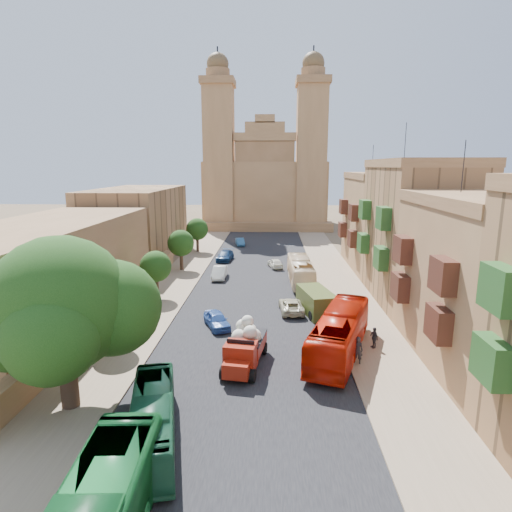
# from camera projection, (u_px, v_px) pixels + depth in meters

# --- Properties ---
(ground) EXTENTS (260.00, 260.00, 0.00)m
(ground) POSITION_uv_depth(u_px,v_px,m) (234.00, 458.00, 19.64)
(ground) COLOR brown
(road_surface) EXTENTS (14.00, 140.00, 0.01)m
(road_surface) POSITION_uv_depth(u_px,v_px,m) (257.00, 283.00, 48.97)
(road_surface) COLOR black
(road_surface) RESTS_ON ground
(sidewalk_east) EXTENTS (5.00, 140.00, 0.01)m
(sidewalk_east) POSITION_uv_depth(u_px,v_px,m) (341.00, 284.00, 48.61)
(sidewalk_east) COLOR #887259
(sidewalk_east) RESTS_ON ground
(sidewalk_west) EXTENTS (5.00, 140.00, 0.01)m
(sidewalk_west) POSITION_uv_depth(u_px,v_px,m) (175.00, 282.00, 49.33)
(sidewalk_west) COLOR #887259
(sidewalk_west) RESTS_ON ground
(kerb_east) EXTENTS (0.25, 140.00, 0.12)m
(kerb_east) POSITION_uv_depth(u_px,v_px,m) (319.00, 283.00, 48.69)
(kerb_east) COLOR #887259
(kerb_east) RESTS_ON ground
(kerb_west) EXTENTS (0.25, 140.00, 0.12)m
(kerb_west) POSITION_uv_depth(u_px,v_px,m) (197.00, 282.00, 49.22)
(kerb_west) COLOR #887259
(kerb_west) RESTS_ON ground
(townhouse_b) EXTENTS (9.00, 14.00, 14.90)m
(townhouse_b) POSITION_uv_depth(u_px,v_px,m) (485.00, 280.00, 28.62)
(townhouse_b) COLOR olive
(townhouse_b) RESTS_ON ground
(townhouse_c) EXTENTS (9.00, 14.00, 17.40)m
(townhouse_c) POSITION_uv_depth(u_px,v_px,m) (417.00, 231.00, 42.05)
(townhouse_c) COLOR #9B6F46
(townhouse_c) RESTS_ON ground
(townhouse_d) EXTENTS (9.00, 14.00, 15.90)m
(townhouse_d) POSITION_uv_depth(u_px,v_px,m) (382.00, 220.00, 55.89)
(townhouse_d) COLOR olive
(townhouse_d) RESTS_ON ground
(west_wall) EXTENTS (1.00, 40.00, 1.80)m
(west_wall) POSITION_uv_depth(u_px,v_px,m) (118.00, 301.00, 39.48)
(west_wall) COLOR olive
(west_wall) RESTS_ON ground
(west_building_low) EXTENTS (10.00, 28.00, 8.40)m
(west_building_low) POSITION_uv_depth(u_px,v_px,m) (45.00, 271.00, 37.05)
(west_building_low) COLOR brown
(west_building_low) RESTS_ON ground
(west_building_mid) EXTENTS (10.00, 22.00, 10.00)m
(west_building_mid) POSITION_uv_depth(u_px,v_px,m) (138.00, 223.00, 62.31)
(west_building_mid) COLOR #9B6F46
(west_building_mid) RESTS_ON ground
(church) EXTENTS (28.00, 22.50, 36.30)m
(church) POSITION_uv_depth(u_px,v_px,m) (265.00, 183.00, 94.54)
(church) COLOR olive
(church) RESTS_ON ground
(ficus_tree) EXTENTS (9.63, 8.86, 9.63)m
(ficus_tree) POSITION_uv_depth(u_px,v_px,m) (63.00, 309.00, 22.74)
(ficus_tree) COLOR #37251B
(ficus_tree) RESTS_ON ground
(street_tree_a) EXTENTS (3.07, 3.07, 4.73)m
(street_tree_a) POSITION_uv_depth(u_px,v_px,m) (111.00, 306.00, 31.10)
(street_tree_a) COLOR #37251B
(street_tree_a) RESTS_ON ground
(street_tree_b) EXTENTS (3.15, 3.15, 4.85)m
(street_tree_b) POSITION_uv_depth(u_px,v_px,m) (156.00, 267.00, 42.81)
(street_tree_b) COLOR #37251B
(street_tree_b) RESTS_ON ground
(street_tree_c) EXTENTS (3.37, 3.37, 5.19)m
(street_tree_c) POSITION_uv_depth(u_px,v_px,m) (181.00, 243.00, 54.50)
(street_tree_c) COLOR #37251B
(street_tree_c) RESTS_ON ground
(street_tree_d) EXTENTS (3.41, 3.41, 5.24)m
(street_tree_d) POSITION_uv_depth(u_px,v_px,m) (197.00, 229.00, 66.22)
(street_tree_d) COLOR #37251B
(street_tree_d) RESTS_ON ground
(red_truck) EXTENTS (2.96, 5.81, 3.25)m
(red_truck) POSITION_uv_depth(u_px,v_px,m) (245.00, 346.00, 28.36)
(red_truck) COLOR maroon
(red_truck) RESTS_ON ground
(olive_pickup) EXTENTS (3.44, 5.59, 2.15)m
(olive_pickup) POSITION_uv_depth(u_px,v_px,m) (316.00, 302.00, 38.76)
(olive_pickup) COLOR #434F1D
(olive_pickup) RESTS_ON ground
(bus_green_north) EXTENTS (3.91, 8.79, 2.38)m
(bus_green_north) POSITION_uv_depth(u_px,v_px,m) (153.00, 420.00, 20.52)
(bus_green_north) COLOR #216240
(bus_green_north) RESTS_ON ground
(bus_red_east) EXTENTS (6.13, 11.44, 3.12)m
(bus_red_east) POSITION_uv_depth(u_px,v_px,m) (340.00, 333.00, 30.18)
(bus_red_east) COLOR #BA1705
(bus_red_east) RESTS_ON ground
(bus_cream_east) EXTENTS (2.66, 10.19, 2.82)m
(bus_cream_east) POSITION_uv_depth(u_px,v_px,m) (301.00, 271.00, 48.66)
(bus_cream_east) COLOR #FFE1B8
(bus_cream_east) RESTS_ON ground
(car_blue_a) EXTENTS (2.96, 4.17, 1.32)m
(car_blue_a) POSITION_uv_depth(u_px,v_px,m) (217.00, 320.00, 35.33)
(car_blue_a) COLOR #3157A3
(car_blue_a) RESTS_ON ground
(car_white_a) EXTENTS (1.50, 4.28, 1.41)m
(car_white_a) POSITION_uv_depth(u_px,v_px,m) (219.00, 273.00, 50.81)
(car_white_a) COLOR white
(car_white_a) RESTS_ON ground
(car_cream) EXTENTS (2.39, 4.58, 1.23)m
(car_cream) POSITION_uv_depth(u_px,v_px,m) (291.00, 306.00, 39.10)
(car_cream) COLOR beige
(car_cream) RESTS_ON ground
(car_dkblue) EXTENTS (2.39, 4.91, 1.38)m
(car_dkblue) POSITION_uv_depth(u_px,v_px,m) (225.00, 256.00, 60.50)
(car_dkblue) COLOR navy
(car_dkblue) RESTS_ON ground
(car_white_b) EXTENTS (2.34, 3.92, 1.25)m
(car_white_b) POSITION_uv_depth(u_px,v_px,m) (275.00, 263.00, 56.17)
(car_white_b) COLOR silver
(car_white_b) RESTS_ON ground
(car_blue_b) EXTENTS (1.96, 3.87, 1.22)m
(car_blue_b) POSITION_uv_depth(u_px,v_px,m) (240.00, 242.00, 71.98)
(car_blue_b) COLOR #326796
(car_blue_b) RESTS_ON ground
(pedestrian_a) EXTENTS (0.81, 0.67, 1.92)m
(pedestrian_a) POSITION_uv_depth(u_px,v_px,m) (358.00, 350.00, 28.85)
(pedestrian_a) COLOR #242228
(pedestrian_a) RESTS_ON ground
(pedestrian_c) EXTENTS (0.68, 1.00, 1.58)m
(pedestrian_c) POSITION_uv_depth(u_px,v_px,m) (374.00, 338.00, 31.36)
(pedestrian_c) COLOR #35343A
(pedestrian_c) RESTS_ON ground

